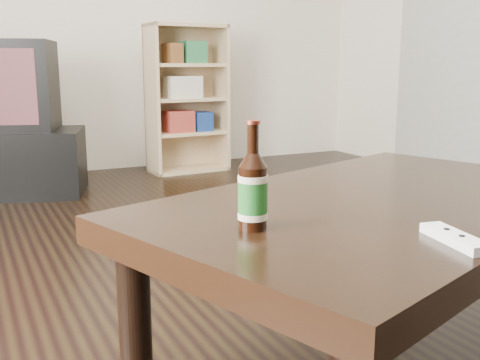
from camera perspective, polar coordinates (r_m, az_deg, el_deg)
name	(u,v)px	position (r m, az deg, el deg)	size (l,w,h in m)	color
floor	(260,312)	(2.04, 2.09, -13.26)	(5.00, 6.00, 0.01)	black
wall_back	(77,0)	(4.75, -16.23, 17.16)	(5.00, 0.02, 2.70)	silver
bookshelf	(185,96)	(4.58, -5.58, 8.47)	(0.64, 0.32, 1.17)	tan
coffee_table	(382,221)	(1.56, 14.18, -4.01)	(1.55, 1.19, 0.51)	black
beer_bottle	(253,192)	(1.18, 1.31, -1.20)	(0.07, 0.07, 0.23)	black
remote	(455,238)	(1.18, 21.02, -5.54)	(0.08, 0.18, 0.02)	silver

